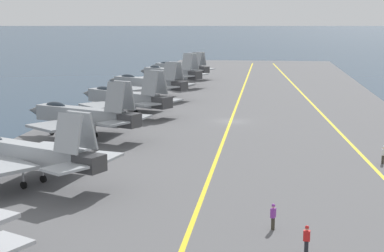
% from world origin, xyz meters
% --- Properties ---
extents(ground_plane, '(2000.00, 2000.00, 0.00)m').
position_xyz_m(ground_plane, '(0.00, 0.00, 0.00)').
color(ground_plane, '#23384C').
extents(carrier_deck, '(223.60, 46.96, 0.40)m').
position_xyz_m(carrier_deck, '(0.00, 0.00, 0.20)').
color(carrier_deck, '#565659').
rests_on(carrier_deck, ground).
extents(deck_stripe_foul_line, '(200.80, 14.02, 0.01)m').
position_xyz_m(deck_stripe_foul_line, '(0.00, -12.91, 0.40)').
color(deck_stripe_foul_line, yellow).
rests_on(deck_stripe_foul_line, carrier_deck).
extents(deck_stripe_centerline, '(201.24, 0.36, 0.01)m').
position_xyz_m(deck_stripe_centerline, '(0.00, 0.00, 0.40)').
color(deck_stripe_centerline, yellow).
rests_on(deck_stripe_centerline, carrier_deck).
extents(parked_jet_third, '(12.79, 16.31, 6.41)m').
position_xyz_m(parked_jet_third, '(-31.76, 14.54, 3.04)').
color(parked_jet_third, '#9EA3A8').
rests_on(parked_jet_third, carrier_deck).
extents(parked_jet_fourth, '(13.41, 15.59, 6.76)m').
position_xyz_m(parked_jet_fourth, '(-13.52, 15.66, 3.07)').
color(parked_jet_fourth, gray).
rests_on(parked_jet_fourth, carrier_deck).
extents(parked_jet_fifth, '(13.67, 16.32, 6.49)m').
position_xyz_m(parked_jet_fifth, '(3.59, 15.09, 2.74)').
color(parked_jet_fifth, gray).
rests_on(parked_jet_fifth, carrier_deck).
extents(parked_jet_sixth, '(13.85, 16.26, 6.40)m').
position_xyz_m(parked_jet_sixth, '(20.03, 15.37, 2.99)').
color(parked_jet_sixth, gray).
rests_on(parked_jet_sixth, carrier_deck).
extents(parked_jet_seventh, '(13.58, 15.16, 6.75)m').
position_xyz_m(parked_jet_seventh, '(38.10, 14.54, 3.01)').
color(parked_jet_seventh, '#93999E').
rests_on(parked_jet_seventh, carrier_deck).
extents(parked_jet_eighth, '(13.25, 16.15, 6.04)m').
position_xyz_m(parked_jet_eighth, '(54.47, 15.07, 2.69)').
color(parked_jet_eighth, '#93999E').
rests_on(parked_jet_eighth, carrier_deck).
extents(crew_red_vest, '(0.31, 0.41, 1.79)m').
position_xyz_m(crew_red_vest, '(-43.59, -7.16, 1.38)').
color(crew_red_vest, '#232328').
rests_on(crew_red_vest, carrier_deck).
extents(crew_white_vest, '(0.42, 0.32, 1.70)m').
position_xyz_m(crew_white_vest, '(-20.89, -15.52, 1.33)').
color(crew_white_vest, '#383328').
rests_on(crew_white_vest, carrier_deck).
extents(crew_purple_vest, '(0.45, 0.38, 1.74)m').
position_xyz_m(crew_purple_vest, '(-39.70, -5.29, 1.35)').
color(crew_purple_vest, '#383328').
rests_on(crew_purple_vest, carrier_deck).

